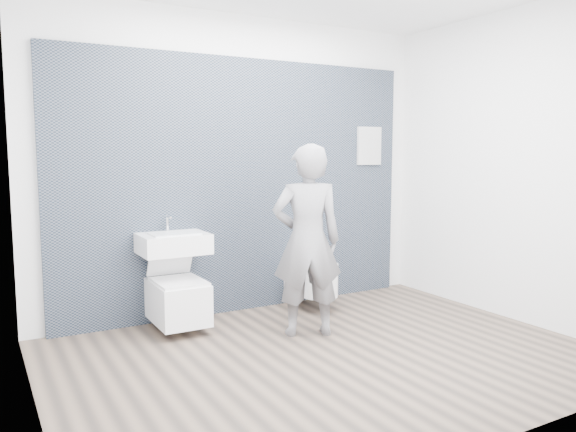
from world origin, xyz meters
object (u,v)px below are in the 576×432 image
washbasin (173,243)px  toilet_square (178,299)px  visitor (307,241)px  toilet_rounded (314,278)px

washbasin → toilet_square: 0.48m
washbasin → toilet_square: bearing=-90.0°
toilet_square → visitor: bearing=-35.2°
toilet_square → visitor: 1.23m
toilet_square → visitor: visitor is taller
toilet_rounded → washbasin: bearing=176.6°
washbasin → toilet_rounded: washbasin is taller
toilet_square → washbasin: bearing=90.0°
toilet_square → toilet_rounded: size_ratio=1.29×
visitor → washbasin: bearing=-18.2°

